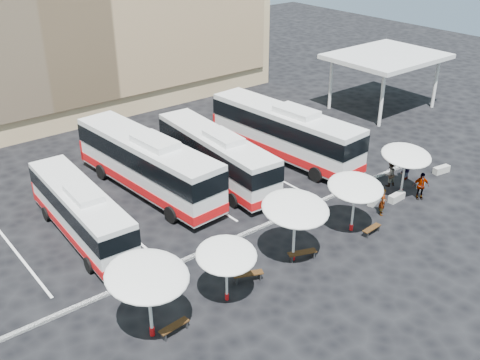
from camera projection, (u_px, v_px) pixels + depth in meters
ground at (258, 235)px, 33.69m from camera, size 120.00×120.00×0.00m
service_canopy at (386, 58)px, 51.87m from camera, size 10.00×8.00×5.20m
curb_divider at (253, 230)px, 34.00m from camera, size 34.00×0.25×0.15m
bay_lines at (184, 187)px, 39.26m from camera, size 24.15×12.00×0.01m
bus_0 at (81, 210)px, 32.78m from camera, size 2.91×11.02×3.47m
bus_1 at (147, 162)px, 37.78m from camera, size 3.85×13.56×4.25m
bus_2 at (216, 155)px, 39.43m from camera, size 3.37×12.22×3.83m
bus_3 at (284, 131)px, 42.83m from camera, size 3.87×13.63×4.27m
sunshade_0 at (147, 276)px, 24.49m from camera, size 4.62×4.65×3.92m
sunshade_1 at (226, 255)px, 27.07m from camera, size 3.94×3.97×3.16m
sunshade_2 at (295, 209)px, 29.93m from camera, size 4.11×4.16×3.85m
sunshade_3 at (356, 187)px, 32.86m from camera, size 4.35×4.37×3.46m
sunshade_4 at (406, 156)px, 36.91m from camera, size 4.23×4.26×3.44m
wood_bench_0 at (174, 327)px, 25.92m from camera, size 1.56×0.53×0.47m
wood_bench_1 at (248, 275)px, 29.47m from camera, size 1.66×1.06×0.50m
wood_bench_2 at (302, 254)px, 31.23m from camera, size 1.69×1.00×0.50m
wood_bench_3 at (372, 229)px, 33.64m from camera, size 1.45×0.48×0.44m
conc_bench_0 at (374, 200)px, 37.11m from camera, size 1.37×0.80×0.49m
conc_bench_1 at (397, 197)px, 37.40m from camera, size 1.36×0.50×0.50m
conc_bench_2 at (421, 184)px, 39.24m from camera, size 1.12×0.72×0.40m
conc_bench_3 at (441, 170)px, 41.18m from camera, size 1.39×0.66×0.50m
passenger_0 at (383, 202)px, 35.49m from camera, size 0.79×0.75×1.81m
passenger_1 at (390, 174)px, 39.07m from camera, size 0.98×0.83×1.76m
passenger_2 at (421, 186)px, 37.32m from camera, size 1.19×1.04×1.93m
passenger_3 at (407, 168)px, 39.97m from camera, size 1.18×0.71×1.78m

